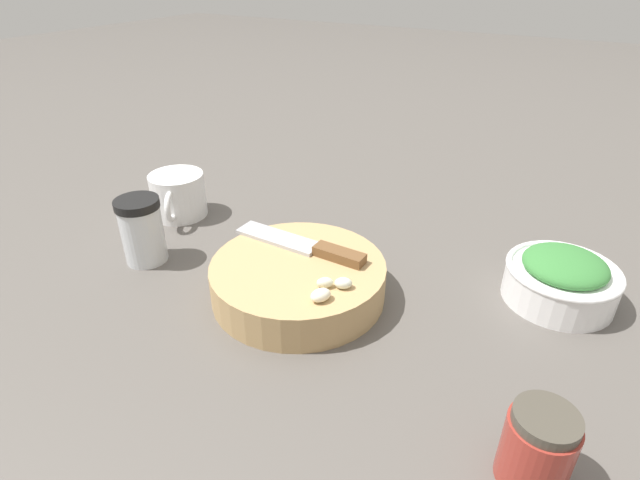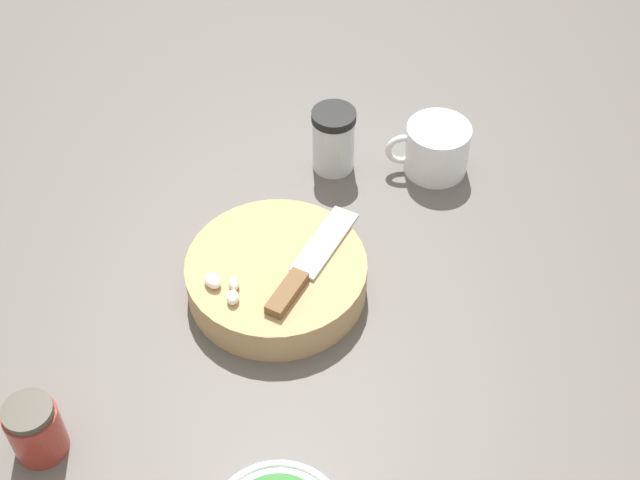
{
  "view_description": "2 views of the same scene",
  "coord_description": "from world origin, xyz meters",
  "px_view_note": "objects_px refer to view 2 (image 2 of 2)",
  "views": [
    {
      "loc": [
        0.29,
        -0.51,
        0.39
      ],
      "look_at": [
        0.01,
        -0.02,
        0.06
      ],
      "focal_mm": 28.0,
      "sensor_mm": 36.0,
      "label": 1
    },
    {
      "loc": [
        0.61,
        0.3,
        0.86
      ],
      "look_at": [
        -0.02,
        -0.02,
        0.09
      ],
      "focal_mm": 50.0,
      "sensor_mm": 36.0,
      "label": 2
    }
  ],
  "objects_px": {
    "chef_knife": "(307,266)",
    "garlic_cloves": "(224,286)",
    "spice_jar": "(333,140)",
    "honey_jar": "(35,429)",
    "cutting_board": "(275,278)",
    "coffee_mug": "(436,149)"
  },
  "relations": [
    {
      "from": "chef_knife",
      "to": "spice_jar",
      "type": "height_order",
      "value": "spice_jar"
    },
    {
      "from": "coffee_mug",
      "to": "honey_jar",
      "type": "distance_m",
      "value": 0.64
    },
    {
      "from": "spice_jar",
      "to": "coffee_mug",
      "type": "xyz_separation_m",
      "value": [
        -0.06,
        0.13,
        -0.01
      ]
    },
    {
      "from": "chef_knife",
      "to": "garlic_cloves",
      "type": "distance_m",
      "value": 0.1
    },
    {
      "from": "cutting_board",
      "to": "garlic_cloves",
      "type": "height_order",
      "value": "garlic_cloves"
    },
    {
      "from": "spice_jar",
      "to": "honey_jar",
      "type": "xyz_separation_m",
      "value": [
        0.55,
        -0.09,
        -0.01
      ]
    },
    {
      "from": "spice_jar",
      "to": "cutting_board",
      "type": "bearing_deg",
      "value": 8.67
    },
    {
      "from": "coffee_mug",
      "to": "chef_knife",
      "type": "bearing_deg",
      "value": -11.06
    },
    {
      "from": "garlic_cloves",
      "to": "honey_jar",
      "type": "xyz_separation_m",
      "value": [
        0.24,
        -0.09,
        -0.02
      ]
    },
    {
      "from": "spice_jar",
      "to": "garlic_cloves",
      "type": "bearing_deg",
      "value": 0.25
    },
    {
      "from": "cutting_board",
      "to": "coffee_mug",
      "type": "height_order",
      "value": "coffee_mug"
    },
    {
      "from": "garlic_cloves",
      "to": "honey_jar",
      "type": "relative_size",
      "value": 0.79
    },
    {
      "from": "chef_knife",
      "to": "spice_jar",
      "type": "bearing_deg",
      "value": 109.61
    },
    {
      "from": "cutting_board",
      "to": "garlic_cloves",
      "type": "relative_size",
      "value": 3.7
    },
    {
      "from": "chef_knife",
      "to": "garlic_cloves",
      "type": "relative_size",
      "value": 3.17
    },
    {
      "from": "chef_knife",
      "to": "coffee_mug",
      "type": "distance_m",
      "value": 0.29
    },
    {
      "from": "spice_jar",
      "to": "coffee_mug",
      "type": "bearing_deg",
      "value": 114.34
    },
    {
      "from": "cutting_board",
      "to": "honey_jar",
      "type": "relative_size",
      "value": 2.94
    },
    {
      "from": "chef_knife",
      "to": "coffee_mug",
      "type": "xyz_separation_m",
      "value": [
        -0.29,
        0.06,
        -0.02
      ]
    },
    {
      "from": "garlic_cloves",
      "to": "honey_jar",
      "type": "bearing_deg",
      "value": -19.62
    },
    {
      "from": "honey_jar",
      "to": "spice_jar",
      "type": "bearing_deg",
      "value": 171.05
    },
    {
      "from": "cutting_board",
      "to": "coffee_mug",
      "type": "distance_m",
      "value": 0.31
    }
  ]
}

